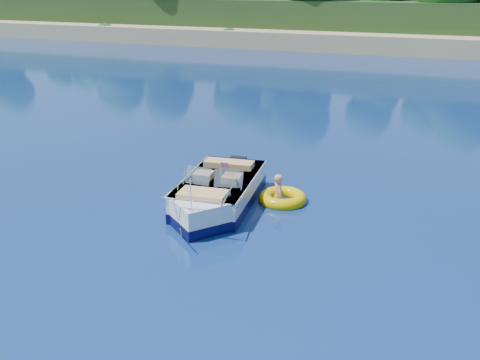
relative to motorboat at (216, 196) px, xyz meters
The scene contains 5 objects.
ground 1.59m from the motorboat, 42.32° to the right, with size 160.00×160.00×0.00m, color #0A1C4C.
shoreline 62.74m from the motorboat, 88.95° to the left, with size 170.00×59.00×6.00m.
motorboat is the anchor object (origin of this frame).
tow_tube 1.92m from the motorboat, 33.82° to the left, with size 1.74×1.74×0.36m.
boy 1.80m from the motorboat, 33.94° to the left, with size 0.52×0.34×1.41m, color tan.
Camera 1 is at (4.36, -11.38, 5.96)m, focal length 40.00 mm.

